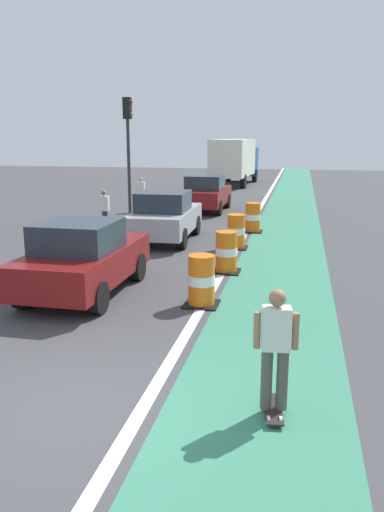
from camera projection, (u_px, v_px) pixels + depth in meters
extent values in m
plane|color=#424244|center=(70.00, 412.00, 6.77)|extent=(100.00, 100.00, 0.00)
cube|color=#387F60|center=(286.00, 241.00, 17.72)|extent=(2.50, 80.00, 0.01)
cube|color=silver|center=(242.00, 239.00, 18.02)|extent=(0.20, 80.00, 0.01)
cube|color=black|center=(273.00, 409.00, 6.73)|extent=(0.32, 0.82, 0.02)
cylinder|color=silver|center=(266.00, 399.00, 6.99)|extent=(0.05, 0.11, 0.11)
cylinder|color=silver|center=(277.00, 400.00, 6.98)|extent=(0.05, 0.11, 0.11)
cylinder|color=silver|center=(268.00, 420.00, 6.48)|extent=(0.05, 0.11, 0.11)
cylinder|color=silver|center=(281.00, 421.00, 6.47)|extent=(0.05, 0.11, 0.11)
cylinder|color=#514C47|center=(266.00, 379.00, 6.64)|extent=(0.15, 0.15, 0.82)
cylinder|color=#514C47|center=(282.00, 379.00, 6.62)|extent=(0.15, 0.15, 0.82)
cube|color=white|center=(276.00, 328.00, 6.47)|extent=(0.38, 0.26, 0.56)
cylinder|color=#9E7051|center=(257.00, 330.00, 6.50)|extent=(0.09, 0.09, 0.48)
cylinder|color=#9E7051|center=(296.00, 331.00, 6.46)|extent=(0.09, 0.09, 0.48)
sphere|color=#9E7051|center=(278.00, 298.00, 6.38)|extent=(0.22, 0.22, 0.22)
cube|color=maroon|center=(84.00, 263.00, 11.72)|extent=(1.87, 4.11, 0.72)
cube|color=#232D38|center=(78.00, 236.00, 11.33)|extent=(1.63, 1.73, 0.64)
cylinder|color=black|center=(75.00, 264.00, 13.18)|extent=(0.29, 0.68, 0.68)
cylinder|color=black|center=(137.00, 267.00, 12.84)|extent=(0.29, 0.68, 0.68)
cylinder|color=black|center=(23.00, 293.00, 10.76)|extent=(0.29, 0.68, 0.68)
cylinder|color=black|center=(97.00, 298.00, 10.43)|extent=(0.29, 0.68, 0.68)
cube|color=#9EA0A5|center=(165.00, 220.00, 17.63)|extent=(1.94, 4.15, 0.72)
cube|color=#232D38|center=(163.00, 201.00, 17.23)|extent=(1.66, 1.76, 0.64)
cylinder|color=black|center=(152.00, 224.00, 19.07)|extent=(0.30, 0.69, 0.68)
cylinder|color=black|center=(195.00, 225.00, 18.79)|extent=(0.30, 0.69, 0.68)
cylinder|color=black|center=(132.00, 237.00, 16.64)|extent=(0.30, 0.69, 0.68)
cylinder|color=black|center=(181.00, 239.00, 16.35)|extent=(0.30, 0.69, 0.68)
cube|color=maroon|center=(206.00, 196.00, 24.51)|extent=(1.90, 4.12, 0.72)
cube|color=#232D38|center=(205.00, 182.00, 24.11)|extent=(1.64, 1.74, 0.64)
cylinder|color=black|center=(195.00, 200.00, 25.97)|extent=(0.29, 0.68, 0.68)
cylinder|color=black|center=(227.00, 201.00, 25.62)|extent=(0.29, 0.68, 0.68)
cylinder|color=black|center=(183.00, 207.00, 23.56)|extent=(0.29, 0.68, 0.68)
cylinder|color=black|center=(218.00, 208.00, 23.21)|extent=(0.29, 0.68, 0.68)
cylinder|color=orange|center=(201.00, 294.00, 10.98)|extent=(0.56, 0.56, 0.42)
cylinder|color=white|center=(201.00, 280.00, 10.91)|extent=(0.57, 0.57, 0.21)
cylinder|color=orange|center=(202.00, 265.00, 10.84)|extent=(0.56, 0.56, 0.42)
cube|color=black|center=(201.00, 304.00, 11.03)|extent=(0.73, 0.73, 0.04)
cylinder|color=orange|center=(226.00, 263.00, 13.63)|extent=(0.56, 0.56, 0.42)
cylinder|color=white|center=(226.00, 251.00, 13.55)|extent=(0.57, 0.57, 0.21)
cylinder|color=orange|center=(227.00, 239.00, 13.48)|extent=(0.56, 0.56, 0.42)
cube|color=black|center=(226.00, 271.00, 13.68)|extent=(0.73, 0.73, 0.04)
cylinder|color=orange|center=(236.00, 241.00, 16.50)|extent=(0.56, 0.56, 0.42)
cylinder|color=white|center=(236.00, 231.00, 16.43)|extent=(0.57, 0.57, 0.21)
cylinder|color=orange|center=(236.00, 221.00, 16.36)|extent=(0.56, 0.56, 0.42)
cube|color=black|center=(236.00, 248.00, 16.56)|extent=(0.73, 0.73, 0.04)
cylinder|color=orange|center=(253.00, 225.00, 19.27)|extent=(0.56, 0.56, 0.42)
cylinder|color=white|center=(253.00, 217.00, 19.20)|extent=(0.57, 0.57, 0.21)
cylinder|color=orange|center=(253.00, 209.00, 19.13)|extent=(0.56, 0.56, 0.42)
cube|color=black|center=(252.00, 231.00, 19.33)|extent=(0.73, 0.73, 0.04)
cube|color=silver|center=(233.00, 158.00, 36.14)|extent=(2.65, 5.73, 2.50)
cube|color=#19478C|center=(242.00, 161.00, 39.86)|extent=(2.31, 2.03, 2.10)
cylinder|color=black|center=(228.00, 175.00, 40.18)|extent=(0.36, 0.98, 0.96)
cylinder|color=black|center=(255.00, 176.00, 39.64)|extent=(0.36, 0.98, 0.96)
cylinder|color=black|center=(214.00, 181.00, 35.44)|extent=(0.36, 0.98, 0.96)
cylinder|color=black|center=(243.00, 181.00, 34.90)|extent=(0.36, 0.98, 0.96)
cylinder|color=#2D2D2D|center=(129.00, 168.00, 22.66)|extent=(0.14, 0.14, 4.20)
cube|color=black|center=(127.00, 108.00, 22.08)|extent=(0.32, 0.32, 0.90)
sphere|color=red|center=(131.00, 102.00, 21.99)|extent=(0.16, 0.16, 0.16)
sphere|color=green|center=(131.00, 114.00, 22.10)|extent=(0.16, 0.16, 0.16)
cylinder|color=#33333D|center=(141.00, 203.00, 24.32)|extent=(0.20, 0.20, 0.86)
cube|color=white|center=(141.00, 188.00, 24.16)|extent=(0.34, 0.20, 0.54)
sphere|color=tan|center=(141.00, 180.00, 24.07)|extent=(0.20, 0.20, 0.20)
cylinder|color=#33333D|center=(105.00, 223.00, 18.80)|extent=(0.20, 0.20, 0.86)
cube|color=white|center=(104.00, 203.00, 18.64)|extent=(0.34, 0.20, 0.54)
sphere|color=#9E7051|center=(104.00, 193.00, 18.56)|extent=(0.20, 0.20, 0.20)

